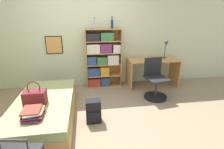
{
  "coord_description": "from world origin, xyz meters",
  "views": [
    {
      "loc": [
        0.04,
        -2.91,
        1.83
      ],
      "look_at": [
        0.51,
        0.2,
        0.75
      ],
      "focal_mm": 28.0,
      "sensor_mm": 36.0,
      "label": 1
    }
  ],
  "objects_px": {
    "backpack": "(93,111)",
    "bed": "(45,110)",
    "bottle_green": "(95,24)",
    "handbag": "(35,97)",
    "bottle_brown": "(112,24)",
    "desk_chair": "(155,86)",
    "bookcase": "(102,59)",
    "book_stack_on_bed": "(33,113)",
    "desk_lamp": "(166,46)",
    "desk": "(153,67)"
  },
  "relations": [
    {
      "from": "desk_lamp",
      "to": "desk",
      "type": "bearing_deg",
      "value": -168.61
    },
    {
      "from": "desk_chair",
      "to": "bed",
      "type": "bearing_deg",
      "value": -166.01
    },
    {
      "from": "handbag",
      "to": "backpack",
      "type": "relative_size",
      "value": 0.99
    },
    {
      "from": "bookcase",
      "to": "desk",
      "type": "relative_size",
      "value": 1.14
    },
    {
      "from": "bed",
      "to": "bottle_brown",
      "type": "distance_m",
      "value": 2.47
    },
    {
      "from": "bottle_green",
      "to": "desk",
      "type": "relative_size",
      "value": 0.2
    },
    {
      "from": "book_stack_on_bed",
      "to": "desk_chair",
      "type": "relative_size",
      "value": 0.41
    },
    {
      "from": "book_stack_on_bed",
      "to": "desk_chair",
      "type": "height_order",
      "value": "desk_chair"
    },
    {
      "from": "handbag",
      "to": "desk",
      "type": "relative_size",
      "value": 0.31
    },
    {
      "from": "handbag",
      "to": "bookcase",
      "type": "bearing_deg",
      "value": 51.87
    },
    {
      "from": "bed",
      "to": "desk",
      "type": "distance_m",
      "value": 2.84
    },
    {
      "from": "bed",
      "to": "desk_chair",
      "type": "bearing_deg",
      "value": 13.99
    },
    {
      "from": "bottle_green",
      "to": "handbag",
      "type": "bearing_deg",
      "value": -124.53
    },
    {
      "from": "bottle_green",
      "to": "backpack",
      "type": "bearing_deg",
      "value": -95.67
    },
    {
      "from": "bookcase",
      "to": "desk_chair",
      "type": "relative_size",
      "value": 1.66
    },
    {
      "from": "bottle_green",
      "to": "desk_lamp",
      "type": "xyz_separation_m",
      "value": [
        1.84,
        -0.09,
        -0.54
      ]
    },
    {
      "from": "bed",
      "to": "backpack",
      "type": "relative_size",
      "value": 4.72
    },
    {
      "from": "desk_lamp",
      "to": "desk_chair",
      "type": "xyz_separation_m",
      "value": [
        -0.56,
        -0.78,
        -0.78
      ]
    },
    {
      "from": "desk_lamp",
      "to": "backpack",
      "type": "height_order",
      "value": "desk_lamp"
    },
    {
      "from": "bottle_green",
      "to": "desk_chair",
      "type": "xyz_separation_m",
      "value": [
        1.29,
        -0.87,
        -1.32
      ]
    },
    {
      "from": "bed",
      "to": "bottle_green",
      "type": "bearing_deg",
      "value": 54.61
    },
    {
      "from": "bookcase",
      "to": "bottle_green",
      "type": "relative_size",
      "value": 5.7
    },
    {
      "from": "bottle_brown",
      "to": "desk",
      "type": "xyz_separation_m",
      "value": [
        1.06,
        -0.14,
        -1.09
      ]
    },
    {
      "from": "bottle_green",
      "to": "book_stack_on_bed",
      "type": "bearing_deg",
      "value": -117.65
    },
    {
      "from": "desk",
      "to": "desk_lamp",
      "type": "bearing_deg",
      "value": 11.39
    },
    {
      "from": "bed",
      "to": "handbag",
      "type": "distance_m",
      "value": 0.38
    },
    {
      "from": "bed",
      "to": "bookcase",
      "type": "height_order",
      "value": "bookcase"
    },
    {
      "from": "bed",
      "to": "desk",
      "type": "height_order",
      "value": "desk"
    },
    {
      "from": "bed",
      "to": "desk_lamp",
      "type": "xyz_separation_m",
      "value": [
        2.87,
        1.36,
        0.86
      ]
    },
    {
      "from": "bottle_green",
      "to": "desk_lamp",
      "type": "height_order",
      "value": "bottle_green"
    },
    {
      "from": "bottle_green",
      "to": "backpack",
      "type": "relative_size",
      "value": 0.63
    },
    {
      "from": "bottle_green",
      "to": "bottle_brown",
      "type": "bearing_deg",
      "value": -2.93
    },
    {
      "from": "desk_chair",
      "to": "bookcase",
      "type": "bearing_deg",
      "value": 142.57
    },
    {
      "from": "book_stack_on_bed",
      "to": "bed",
      "type": "bearing_deg",
      "value": 87.56
    },
    {
      "from": "bottle_green",
      "to": "backpack",
      "type": "distance_m",
      "value": 2.16
    },
    {
      "from": "bed",
      "to": "bottle_brown",
      "type": "bearing_deg",
      "value": 44.58
    },
    {
      "from": "book_stack_on_bed",
      "to": "desk_lamp",
      "type": "bearing_deg",
      "value": 33.48
    },
    {
      "from": "desk_chair",
      "to": "backpack",
      "type": "height_order",
      "value": "desk_chair"
    },
    {
      "from": "bottle_green",
      "to": "desk_lamp",
      "type": "distance_m",
      "value": 1.92
    },
    {
      "from": "handbag",
      "to": "bottle_green",
      "type": "relative_size",
      "value": 1.56
    },
    {
      "from": "backpack",
      "to": "book_stack_on_bed",
      "type": "bearing_deg",
      "value": -157.4
    },
    {
      "from": "desk",
      "to": "backpack",
      "type": "distance_m",
      "value": 2.23
    },
    {
      "from": "book_stack_on_bed",
      "to": "desk_chair",
      "type": "distance_m",
      "value": 2.61
    },
    {
      "from": "book_stack_on_bed",
      "to": "desk_lamp",
      "type": "height_order",
      "value": "desk_lamp"
    },
    {
      "from": "handbag",
      "to": "bottle_brown",
      "type": "height_order",
      "value": "bottle_brown"
    },
    {
      "from": "handbag",
      "to": "bottle_brown",
      "type": "bearing_deg",
      "value": 46.16
    },
    {
      "from": "desk",
      "to": "desk_chair",
      "type": "distance_m",
      "value": 0.77
    },
    {
      "from": "backpack",
      "to": "bed",
      "type": "bearing_deg",
      "value": 167.58
    },
    {
      "from": "bookcase",
      "to": "bottle_green",
      "type": "xyz_separation_m",
      "value": [
        -0.15,
        0.0,
        0.85
      ]
    },
    {
      "from": "handbag",
      "to": "desk_chair",
      "type": "bearing_deg",
      "value": 17.24
    }
  ]
}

